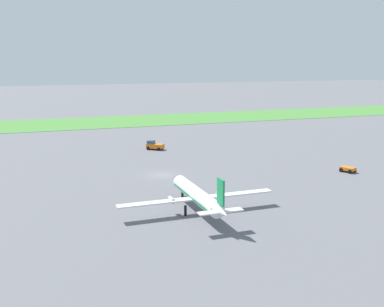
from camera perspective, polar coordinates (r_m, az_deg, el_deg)
The scene contains 5 objects.
ground_plane at distance 77.21m, azimuth -3.88°, elevation -2.69°, with size 600.00×600.00×0.00m, color slate.
grass_taxiway_strip at distance 145.19m, azimuth -11.50°, elevation 3.84°, with size 360.00×28.00×0.08m, color #478438.
airplane_foreground_turboprop at distance 57.71m, azimuth 0.72°, elevation -5.27°, with size 20.62×17.63×6.18m.
baggage_cart_near_gate at distance 83.26m, azimuth 18.90°, elevation -1.84°, with size 2.51×2.86×0.90m.
pushback_tug_midfield at distance 98.97m, azimuth -4.71°, elevation 1.01°, with size 3.90×3.72×1.95m.
Camera 1 is at (-20.18, -72.08, 18.97)m, focal length 42.70 mm.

